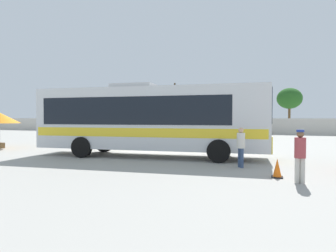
{
  "coord_description": "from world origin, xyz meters",
  "views": [
    {
      "loc": [
        6.64,
        -14.68,
        1.99
      ],
      "look_at": [
        1.65,
        -0.27,
        1.56
      ],
      "focal_mm": 30.99,
      "sensor_mm": 36.0,
      "label": 1
    }
  ],
  "objects_px": {
    "parked_car_second_grey": "(147,127)",
    "roadside_tree_midleft": "(174,97)",
    "passenger_waiting_on_apron": "(300,153)",
    "utility_pole_near": "(175,106)",
    "roadside_tree_midright": "(224,99)",
    "parked_car_rightmost_grey": "(248,129)",
    "traffic_cone_on_apron": "(277,168)",
    "parked_car_third_black": "(198,128)",
    "attendant_by_bus_door": "(241,145)",
    "roadside_tree_right": "(289,99)",
    "roadside_tree_left": "(127,104)",
    "parked_car_leftmost_silver": "(104,127)",
    "coach_bus_silver_yellow": "(147,118)"
  },
  "relations": [
    {
      "from": "parked_car_second_grey",
      "to": "roadside_tree_midleft",
      "type": "xyz_separation_m",
      "value": [
        1.31,
        7.16,
        4.27
      ]
    },
    {
      "from": "roadside_tree_midleft",
      "to": "parked_car_third_black",
      "type": "bearing_deg",
      "value": -53.03
    },
    {
      "from": "utility_pole_near",
      "to": "parked_car_rightmost_grey",
      "type": "bearing_deg",
      "value": -33.25
    },
    {
      "from": "coach_bus_silver_yellow",
      "to": "parked_car_second_grey",
      "type": "distance_m",
      "value": 21.51
    },
    {
      "from": "coach_bus_silver_yellow",
      "to": "parked_car_rightmost_grey",
      "type": "xyz_separation_m",
      "value": [
        3.71,
        20.11,
        -1.23
      ]
    },
    {
      "from": "attendant_by_bus_door",
      "to": "roadside_tree_left",
      "type": "xyz_separation_m",
      "value": [
        -21.09,
        31.11,
        3.36
      ]
    },
    {
      "from": "parked_car_third_black",
      "to": "parked_car_leftmost_silver",
      "type": "bearing_deg",
      "value": 178.16
    },
    {
      "from": "utility_pole_near",
      "to": "traffic_cone_on_apron",
      "type": "distance_m",
      "value": 33.8
    },
    {
      "from": "parked_car_third_black",
      "to": "utility_pole_near",
      "type": "bearing_deg",
      "value": 125.56
    },
    {
      "from": "passenger_waiting_on_apron",
      "to": "utility_pole_near",
      "type": "xyz_separation_m",
      "value": [
        -14.09,
        31.51,
        2.82
      ]
    },
    {
      "from": "roadside_tree_midright",
      "to": "parked_car_third_black",
      "type": "bearing_deg",
      "value": -100.04
    },
    {
      "from": "parked_car_third_black",
      "to": "traffic_cone_on_apron",
      "type": "relative_size",
      "value": 6.81
    },
    {
      "from": "attendant_by_bus_door",
      "to": "parked_car_leftmost_silver",
      "type": "bearing_deg",
      "value": 131.84
    },
    {
      "from": "passenger_waiting_on_apron",
      "to": "parked_car_leftmost_silver",
      "type": "relative_size",
      "value": 0.36
    },
    {
      "from": "traffic_cone_on_apron",
      "to": "utility_pole_near",
      "type": "bearing_deg",
      "value": 113.61
    },
    {
      "from": "parked_car_leftmost_silver",
      "to": "parked_car_rightmost_grey",
      "type": "xyz_separation_m",
      "value": [
        18.74,
        -0.26,
        -0.04
      ]
    },
    {
      "from": "parked_car_second_grey",
      "to": "traffic_cone_on_apron",
      "type": "height_order",
      "value": "parked_car_second_grey"
    },
    {
      "from": "attendant_by_bus_door",
      "to": "roadside_tree_midleft",
      "type": "height_order",
      "value": "roadside_tree_midleft"
    },
    {
      "from": "roadside_tree_midleft",
      "to": "roadside_tree_right",
      "type": "height_order",
      "value": "roadside_tree_midleft"
    },
    {
      "from": "parked_car_third_black",
      "to": "utility_pole_near",
      "type": "height_order",
      "value": "utility_pole_near"
    },
    {
      "from": "roadside_tree_right",
      "to": "attendant_by_bus_door",
      "type": "bearing_deg",
      "value": -96.88
    },
    {
      "from": "passenger_waiting_on_apron",
      "to": "utility_pole_near",
      "type": "bearing_deg",
      "value": 114.09
    },
    {
      "from": "roadside_tree_midright",
      "to": "parked_car_leftmost_silver",
      "type": "bearing_deg",
      "value": -148.15
    },
    {
      "from": "utility_pole_near",
      "to": "roadside_tree_midright",
      "type": "relative_size",
      "value": 1.08
    },
    {
      "from": "parked_car_rightmost_grey",
      "to": "attendant_by_bus_door",
      "type": "bearing_deg",
      "value": -87.05
    },
    {
      "from": "attendant_by_bus_door",
      "to": "roadside_tree_left",
      "type": "bearing_deg",
      "value": 124.13
    },
    {
      "from": "utility_pole_near",
      "to": "roadside_tree_left",
      "type": "height_order",
      "value": "utility_pole_near"
    },
    {
      "from": "parked_car_leftmost_silver",
      "to": "roadside_tree_midleft",
      "type": "relative_size",
      "value": 0.66
    },
    {
      "from": "parked_car_second_grey",
      "to": "parked_car_rightmost_grey",
      "type": "height_order",
      "value": "parked_car_second_grey"
    },
    {
      "from": "roadside_tree_midright",
      "to": "roadside_tree_right",
      "type": "relative_size",
      "value": 1.09
    },
    {
      "from": "roadside_tree_midleft",
      "to": "roadside_tree_midright",
      "type": "height_order",
      "value": "roadside_tree_midleft"
    },
    {
      "from": "parked_car_leftmost_silver",
      "to": "roadside_tree_midright",
      "type": "bearing_deg",
      "value": 31.85
    },
    {
      "from": "parked_car_third_black",
      "to": "utility_pole_near",
      "type": "xyz_separation_m",
      "value": [
        -5.28,
        7.38,
        2.99
      ]
    },
    {
      "from": "attendant_by_bus_door",
      "to": "parked_car_second_grey",
      "type": "xyz_separation_m",
      "value": [
        -13.39,
        21.53,
        -0.12
      ]
    },
    {
      "from": "parked_car_rightmost_grey",
      "to": "roadside_tree_right",
      "type": "bearing_deg",
      "value": 61.4
    },
    {
      "from": "roadside_tree_right",
      "to": "coach_bus_silver_yellow",
      "type": "bearing_deg",
      "value": -106.45
    },
    {
      "from": "attendant_by_bus_door",
      "to": "traffic_cone_on_apron",
      "type": "bearing_deg",
      "value": -51.29
    },
    {
      "from": "coach_bus_silver_yellow",
      "to": "parked_car_third_black",
      "type": "height_order",
      "value": "coach_bus_silver_yellow"
    },
    {
      "from": "passenger_waiting_on_apron",
      "to": "parked_car_third_black",
      "type": "height_order",
      "value": "passenger_waiting_on_apron"
    },
    {
      "from": "parked_car_rightmost_grey",
      "to": "traffic_cone_on_apron",
      "type": "relative_size",
      "value": 6.74
    },
    {
      "from": "parked_car_third_black",
      "to": "parked_car_rightmost_grey",
      "type": "xyz_separation_m",
      "value": [
        5.73,
        0.16,
        -0.01
      ]
    },
    {
      "from": "roadside_tree_midleft",
      "to": "passenger_waiting_on_apron",
      "type": "bearing_deg",
      "value": -65.7
    },
    {
      "from": "utility_pole_near",
      "to": "roadside_tree_midleft",
      "type": "distance_m",
      "value": 1.38
    },
    {
      "from": "parked_car_second_grey",
      "to": "roadside_tree_midleft",
      "type": "distance_m",
      "value": 8.44
    },
    {
      "from": "parked_car_second_grey",
      "to": "roadside_tree_midright",
      "type": "height_order",
      "value": "roadside_tree_midright"
    },
    {
      "from": "parked_car_leftmost_silver",
      "to": "parked_car_third_black",
      "type": "distance_m",
      "value": 13.01
    },
    {
      "from": "parked_car_rightmost_grey",
      "to": "parked_car_second_grey",
      "type": "bearing_deg",
      "value": -178.1
    },
    {
      "from": "parked_car_second_grey",
      "to": "roadside_tree_midright",
      "type": "distance_m",
      "value": 13.4
    },
    {
      "from": "parked_car_third_black",
      "to": "roadside_tree_left",
      "type": "bearing_deg",
      "value": 146.73
    },
    {
      "from": "coach_bus_silver_yellow",
      "to": "traffic_cone_on_apron",
      "type": "height_order",
      "value": "coach_bus_silver_yellow"
    }
  ]
}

